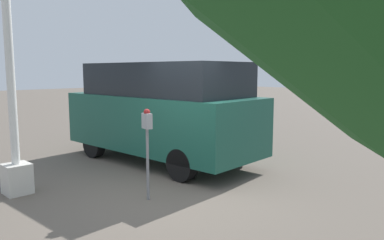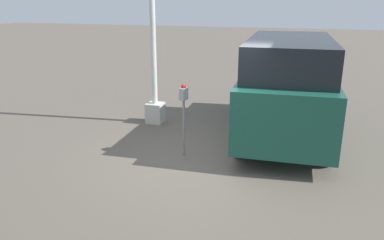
% 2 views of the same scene
% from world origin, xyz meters
% --- Properties ---
extents(ground_plane, '(80.00, 80.00, 0.00)m').
position_xyz_m(ground_plane, '(0.00, 0.00, 0.00)').
color(ground_plane, '#60564C').
extents(parking_meter_near, '(0.22, 0.15, 1.58)m').
position_xyz_m(parking_meter_near, '(0.05, 0.41, 1.16)').
color(parking_meter_near, gray).
rests_on(parking_meter_near, ground).
extents(lamp_post, '(0.44, 0.44, 5.09)m').
position_xyz_m(lamp_post, '(1.98, 1.89, 1.48)').
color(lamp_post, beige).
rests_on(lamp_post, ground).
extents(parked_van, '(5.15, 2.26, 2.40)m').
position_xyz_m(parked_van, '(2.00, -1.57, 1.28)').
color(parked_van, '#195142').
rests_on(parked_van, ground).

